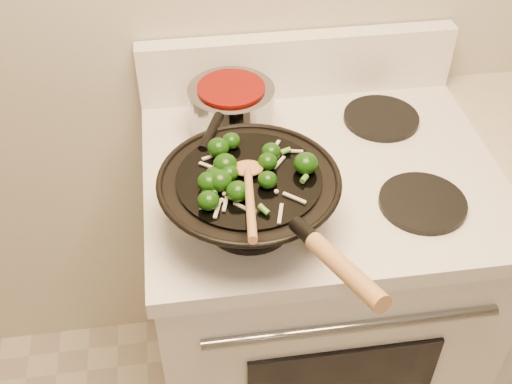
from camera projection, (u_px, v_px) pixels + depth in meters
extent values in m
cube|color=white|center=(309.00, 302.00, 1.74)|extent=(0.76, 0.64, 0.88)
cube|color=white|center=(320.00, 174.00, 1.43)|extent=(0.78, 0.66, 0.04)
cube|color=white|center=(297.00, 65.00, 1.58)|extent=(0.78, 0.05, 0.16)
cylinder|color=gray|center=(352.00, 327.00, 1.27)|extent=(0.60, 0.02, 0.02)
cylinder|color=black|center=(249.00, 220.00, 1.28)|extent=(0.18, 0.18, 0.01)
cylinder|color=black|center=(423.00, 203.00, 1.32)|extent=(0.18, 0.18, 0.01)
cylinder|color=black|center=(232.00, 131.00, 1.50)|extent=(0.18, 0.18, 0.01)
cylinder|color=black|center=(381.00, 118.00, 1.54)|extent=(0.18, 0.18, 0.01)
torus|color=black|center=(249.00, 180.00, 1.21)|extent=(0.35, 0.35, 0.01)
cylinder|color=black|center=(249.00, 179.00, 1.21)|extent=(0.28, 0.28, 0.01)
cylinder|color=black|center=(304.00, 231.00, 1.05)|extent=(0.05, 0.06, 0.04)
cylinder|color=#B07E45|center=(346.00, 270.00, 0.96)|extent=(0.09, 0.18, 0.07)
ellipsoid|color=#103708|center=(208.00, 200.00, 1.13)|extent=(0.04, 0.04, 0.03)
cylinder|color=#5D8A32|center=(215.00, 204.00, 1.14)|extent=(0.02, 0.02, 0.01)
ellipsoid|color=#103708|center=(225.00, 164.00, 1.20)|extent=(0.05, 0.05, 0.04)
ellipsoid|color=#103708|center=(229.00, 173.00, 1.19)|extent=(0.04, 0.04, 0.03)
ellipsoid|color=#103708|center=(267.00, 180.00, 1.18)|extent=(0.04, 0.04, 0.03)
cylinder|color=#5D8A32|center=(273.00, 183.00, 1.18)|extent=(0.02, 0.02, 0.01)
ellipsoid|color=#103708|center=(306.00, 163.00, 1.21)|extent=(0.05, 0.05, 0.04)
ellipsoid|color=#103708|center=(271.00, 152.00, 1.24)|extent=(0.04, 0.04, 0.03)
ellipsoid|color=#103708|center=(208.00, 182.00, 1.17)|extent=(0.04, 0.04, 0.04)
cylinder|color=#5D8A32|center=(216.00, 186.00, 1.18)|extent=(0.01, 0.02, 0.02)
ellipsoid|color=#103708|center=(218.00, 147.00, 1.24)|extent=(0.04, 0.04, 0.04)
ellipsoid|color=#103708|center=(231.00, 141.00, 1.26)|extent=(0.04, 0.04, 0.03)
ellipsoid|color=#103708|center=(268.00, 161.00, 1.22)|extent=(0.04, 0.04, 0.03)
cylinder|color=#5D8A32|center=(273.00, 164.00, 1.22)|extent=(0.02, 0.02, 0.01)
ellipsoid|color=#103708|center=(238.00, 191.00, 1.15)|extent=(0.04, 0.04, 0.04)
ellipsoid|color=#103708|center=(214.00, 175.00, 1.19)|extent=(0.03, 0.03, 0.03)
ellipsoid|color=#103708|center=(220.00, 180.00, 1.17)|extent=(0.05, 0.05, 0.04)
cylinder|color=#5D8A32|center=(227.00, 185.00, 1.18)|extent=(0.01, 0.02, 0.01)
cube|color=beige|center=(202.00, 200.00, 1.15)|extent=(0.01, 0.05, 0.00)
cube|color=beige|center=(211.00, 157.00, 1.25)|extent=(0.04, 0.02, 0.00)
cube|color=beige|center=(242.00, 207.00, 1.14)|extent=(0.03, 0.03, 0.00)
cube|color=beige|center=(276.00, 146.00, 1.27)|extent=(0.02, 0.03, 0.00)
cube|color=beige|center=(217.00, 147.00, 1.27)|extent=(0.03, 0.03, 0.00)
cube|color=beige|center=(294.00, 198.00, 1.16)|extent=(0.04, 0.04, 0.00)
cube|color=beige|center=(293.00, 151.00, 1.26)|extent=(0.04, 0.01, 0.00)
cube|color=beige|center=(225.00, 204.00, 1.15)|extent=(0.02, 0.04, 0.00)
cube|color=beige|center=(218.00, 209.00, 1.14)|extent=(0.02, 0.05, 0.00)
cube|color=beige|center=(280.00, 214.00, 1.13)|extent=(0.02, 0.05, 0.00)
cube|color=beige|center=(279.00, 162.00, 1.23)|extent=(0.03, 0.04, 0.00)
cube|color=beige|center=(209.00, 166.00, 1.22)|extent=(0.04, 0.03, 0.00)
cylinder|color=#4C8F2E|center=(213.00, 191.00, 1.17)|extent=(0.01, 0.02, 0.02)
cylinder|color=#4C8F2E|center=(264.00, 209.00, 1.13)|extent=(0.02, 0.01, 0.01)
cylinder|color=#4C8F2E|center=(286.00, 151.00, 1.25)|extent=(0.02, 0.02, 0.01)
cylinder|color=#4C8F2E|center=(251.00, 209.00, 1.13)|extent=(0.02, 0.02, 0.01)
cylinder|color=#4C8F2E|center=(304.00, 179.00, 1.19)|extent=(0.02, 0.03, 0.02)
sphere|color=beige|center=(222.00, 200.00, 1.15)|extent=(0.01, 0.01, 0.01)
sphere|color=beige|center=(224.00, 194.00, 1.16)|extent=(0.01, 0.01, 0.01)
sphere|color=beige|center=(269.00, 156.00, 1.25)|extent=(0.01, 0.01, 0.01)
sphere|color=beige|center=(276.00, 192.00, 1.17)|extent=(0.01, 0.01, 0.01)
sphere|color=beige|center=(230.00, 162.00, 1.23)|extent=(0.01, 0.01, 0.01)
ellipsoid|color=#B07E45|center=(248.00, 168.00, 1.21)|extent=(0.06, 0.05, 0.02)
cylinder|color=#B07E45|center=(250.00, 201.00, 1.10)|extent=(0.04, 0.25, 0.08)
cylinder|color=gray|center=(232.00, 109.00, 1.46)|extent=(0.20, 0.20, 0.11)
cylinder|color=#630904|center=(231.00, 88.00, 1.42)|extent=(0.15, 0.15, 0.01)
cylinder|color=black|center=(211.00, 133.00, 1.31)|extent=(0.06, 0.12, 0.02)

